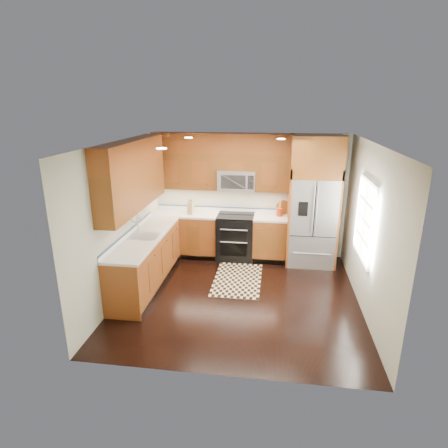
# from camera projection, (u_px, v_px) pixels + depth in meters

# --- Properties ---
(ground) EXTENTS (4.00, 4.00, 0.00)m
(ground) POSITION_uv_depth(u_px,v_px,m) (239.00, 296.00, 6.45)
(ground) COLOR black
(ground) RESTS_ON ground
(wall_back) EXTENTS (4.00, 0.02, 2.60)m
(wall_back) POSITION_uv_depth(u_px,v_px,m) (249.00, 195.00, 7.93)
(wall_back) COLOR #B2B7A4
(wall_back) RESTS_ON ground
(wall_left) EXTENTS (0.02, 4.00, 2.60)m
(wall_left) POSITION_uv_depth(u_px,v_px,m) (122.00, 219.00, 6.31)
(wall_left) COLOR #B2B7A4
(wall_left) RESTS_ON ground
(wall_right) EXTENTS (0.02, 4.00, 2.60)m
(wall_right) POSITION_uv_depth(u_px,v_px,m) (368.00, 230.00, 5.79)
(wall_right) COLOR #B2B7A4
(wall_right) RESTS_ON ground
(window) EXTENTS (0.04, 1.10, 1.30)m
(window) POSITION_uv_depth(u_px,v_px,m) (365.00, 220.00, 5.95)
(window) COLOR white
(window) RESTS_ON ground
(base_cabinets) EXTENTS (2.85, 3.00, 0.90)m
(base_cabinets) POSITION_uv_depth(u_px,v_px,m) (181.00, 249.00, 7.32)
(base_cabinets) COLOR brown
(base_cabinets) RESTS_ON ground
(countertop) EXTENTS (2.86, 3.01, 0.04)m
(countertop) POSITION_uv_depth(u_px,v_px,m) (189.00, 224.00, 7.27)
(countertop) COLOR silver
(countertop) RESTS_ON base_cabinets
(upper_cabinets) EXTENTS (2.85, 3.00, 1.15)m
(upper_cabinets) POSITION_uv_depth(u_px,v_px,m) (185.00, 167.00, 7.00)
(upper_cabinets) COLOR brown
(upper_cabinets) RESTS_ON ground
(range) EXTENTS (0.76, 0.67, 0.95)m
(range) POSITION_uv_depth(u_px,v_px,m) (235.00, 237.00, 7.91)
(range) COLOR black
(range) RESTS_ON ground
(microwave) EXTENTS (0.76, 0.40, 0.42)m
(microwave) POSITION_uv_depth(u_px,v_px,m) (237.00, 180.00, 7.66)
(microwave) COLOR #B2B2B7
(microwave) RESTS_ON ground
(refrigerator) EXTENTS (0.98, 0.75, 2.60)m
(refrigerator) POSITION_uv_depth(u_px,v_px,m) (313.00, 202.00, 7.41)
(refrigerator) COLOR #B2B2B7
(refrigerator) RESTS_ON ground
(sink_faucet) EXTENTS (0.54, 0.44, 0.37)m
(sink_faucet) POSITION_uv_depth(u_px,v_px,m) (143.00, 233.00, 6.59)
(sink_faucet) COLOR #B2B2B7
(sink_faucet) RESTS_ON countertop
(rug) EXTENTS (0.87, 1.45, 0.01)m
(rug) POSITION_uv_depth(u_px,v_px,m) (238.00, 279.00, 7.04)
(rug) COLOR black
(rug) RESTS_ON ground
(knife_block) EXTENTS (0.12, 0.16, 0.30)m
(knife_block) POSITION_uv_depth(u_px,v_px,m) (191.00, 208.00, 7.87)
(knife_block) COLOR tan
(knife_block) RESTS_ON countertop
(utensil_crock) EXTENTS (0.14, 0.14, 0.35)m
(utensil_crock) POSITION_uv_depth(u_px,v_px,m) (279.00, 210.00, 7.70)
(utensil_crock) COLOR #A02F13
(utensil_crock) RESTS_ON countertop
(cutting_board) EXTENTS (0.36, 0.36, 0.02)m
(cutting_board) POSITION_uv_depth(u_px,v_px,m) (283.00, 213.00, 7.87)
(cutting_board) COLOR brown
(cutting_board) RESTS_ON countertop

